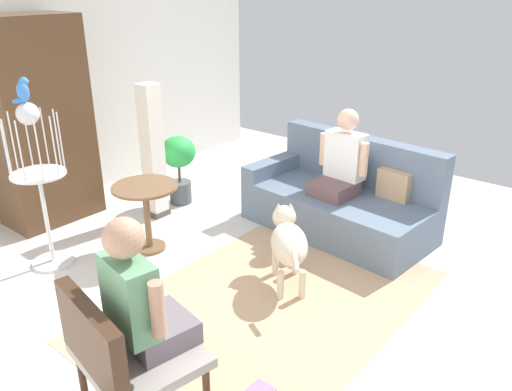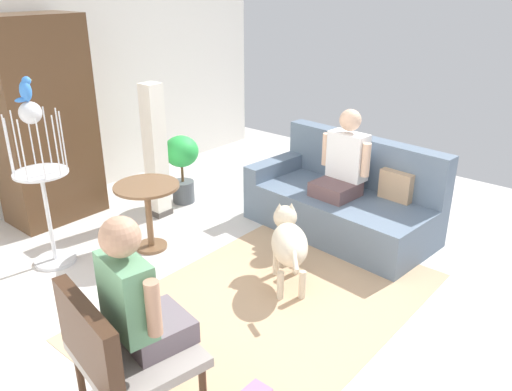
% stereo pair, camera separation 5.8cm
% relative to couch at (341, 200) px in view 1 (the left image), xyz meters
% --- Properties ---
extents(ground_plane, '(7.45, 7.45, 0.00)m').
position_rel_couch_xyz_m(ground_plane, '(-1.48, -0.27, -0.30)').
color(ground_plane, beige).
extents(back_wall, '(6.41, 0.12, 2.83)m').
position_rel_couch_xyz_m(back_wall, '(-1.48, 2.90, 1.11)').
color(back_wall, silver).
rests_on(back_wall, ground).
extents(area_rug, '(2.69, 1.84, 0.01)m').
position_rel_couch_xyz_m(area_rug, '(-1.52, -0.28, -0.30)').
color(area_rug, tan).
rests_on(area_rug, ground).
extents(couch, '(1.05, 1.89, 0.91)m').
position_rel_couch_xyz_m(couch, '(0.00, 0.00, 0.00)').
color(couch, slate).
rests_on(couch, ground).
extents(armchair, '(0.71, 0.77, 0.85)m').
position_rel_couch_xyz_m(armchair, '(-2.93, -0.35, 0.20)').
color(armchair, '#382316').
rests_on(armchair, ground).
extents(person_on_couch, '(0.48, 0.54, 0.82)m').
position_rel_couch_xyz_m(person_on_couch, '(-0.06, -0.01, 0.43)').
color(person_on_couch, brown).
extents(person_on_armchair, '(0.48, 0.51, 0.82)m').
position_rel_couch_xyz_m(person_on_armchair, '(-2.79, -0.38, 0.47)').
color(person_on_armchair, '#645861').
extents(round_end_table, '(0.59, 0.59, 0.64)m').
position_rel_couch_xyz_m(round_end_table, '(-1.51, 1.14, 0.16)').
color(round_end_table, brown).
rests_on(round_end_table, ground).
extents(dog, '(0.66, 0.64, 0.61)m').
position_rel_couch_xyz_m(dog, '(-1.16, -0.20, 0.09)').
color(dog, beige).
rests_on(dog, ground).
extents(bird_cage_stand, '(0.45, 0.45, 1.45)m').
position_rel_couch_xyz_m(bird_cage_stand, '(-2.24, 1.60, 0.51)').
color(bird_cage_stand, silver).
rests_on(bird_cage_stand, ground).
extents(parrot, '(0.17, 0.10, 0.20)m').
position_rel_couch_xyz_m(parrot, '(-2.24, 1.60, 1.24)').
color(parrot, blue).
rests_on(parrot, bird_cage_stand).
extents(potted_plant, '(0.38, 0.38, 0.77)m').
position_rel_couch_xyz_m(potted_plant, '(-0.58, 1.72, 0.19)').
color(potted_plant, '#4C5156').
rests_on(potted_plant, ground).
extents(column_lamp, '(0.20, 0.20, 1.41)m').
position_rel_couch_xyz_m(column_lamp, '(-0.97, 1.67, 0.39)').
color(column_lamp, '#4C4742').
rests_on(column_lamp, ground).
extents(armoire_cabinet, '(0.91, 0.56, 2.05)m').
position_rel_couch_xyz_m(armoire_cabinet, '(-1.70, 2.49, 0.72)').
color(armoire_cabinet, '#4C331E').
rests_on(armoire_cabinet, ground).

